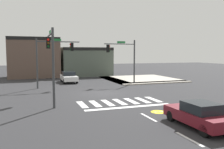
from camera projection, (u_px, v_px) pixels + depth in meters
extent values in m
plane|color=#2B2B2D|center=(103.00, 93.00, 23.86)|extent=(120.00, 120.00, 0.00)
cube|color=silver|center=(82.00, 105.00, 18.61)|extent=(0.50, 2.50, 0.01)
cube|color=silver|center=(95.00, 104.00, 18.95)|extent=(0.50, 2.50, 0.01)
cube|color=silver|center=(108.00, 103.00, 19.29)|extent=(0.50, 2.50, 0.01)
cube|color=silver|center=(120.00, 102.00, 19.63)|extent=(0.50, 2.50, 0.01)
cube|color=silver|center=(131.00, 101.00, 19.97)|extent=(0.50, 2.50, 0.01)
cube|color=silver|center=(142.00, 100.00, 20.32)|extent=(0.50, 2.50, 0.01)
cube|color=silver|center=(153.00, 99.00, 20.66)|extent=(0.50, 2.50, 0.01)
cube|color=white|center=(129.00, 107.00, 17.75)|extent=(6.80, 0.50, 0.01)
cube|color=white|center=(148.00, 117.00, 14.93)|extent=(0.16, 2.00, 0.01)
cube|color=white|center=(189.00, 139.00, 11.17)|extent=(0.16, 2.00, 0.01)
cylinder|color=yellow|center=(159.00, 112.00, 16.29)|extent=(1.06, 1.06, 0.01)
cylinder|color=white|center=(155.00, 112.00, 16.21)|extent=(0.17, 0.17, 0.00)
cylinder|color=white|center=(162.00, 112.00, 16.36)|extent=(0.17, 0.17, 0.00)
cube|color=white|center=(159.00, 112.00, 16.29)|extent=(0.47, 0.04, 0.00)
cube|color=#B2AA9E|center=(157.00, 83.00, 31.70)|extent=(10.00, 1.60, 0.15)
cube|color=#B2AA9E|center=(115.00, 80.00, 34.83)|extent=(1.60, 10.00, 0.15)
cube|color=#B2AA9E|center=(141.00, 79.00, 36.22)|extent=(10.00, 10.00, 0.15)
cube|color=brown|center=(34.00, 58.00, 39.24)|extent=(7.91, 5.58, 6.46)
cube|color=black|center=(34.00, 38.00, 36.54)|extent=(7.91, 0.50, 0.50)
cube|color=#4C564C|center=(85.00, 61.00, 42.78)|extent=(8.46, 6.91, 4.90)
cube|color=black|center=(89.00, 49.00, 39.52)|extent=(8.46, 0.50, 0.50)
cylinder|color=#383A3D|center=(53.00, 68.00, 17.19)|extent=(0.18, 0.18, 5.79)
cylinder|color=#383A3D|center=(50.00, 35.00, 19.13)|extent=(0.12, 4.62, 0.12)
cube|color=black|center=(48.00, 43.00, 20.92)|extent=(0.32, 0.32, 0.95)
sphere|color=red|center=(48.00, 40.00, 20.73)|extent=(0.22, 0.22, 0.22)
sphere|color=#4C330C|center=(48.00, 43.00, 20.76)|extent=(0.22, 0.22, 0.22)
sphere|color=#0C3814|center=(48.00, 46.00, 20.79)|extent=(0.22, 0.22, 0.22)
cube|color=#197233|center=(50.00, 32.00, 18.89)|extent=(0.03, 1.10, 0.24)
cylinder|color=#383A3D|center=(37.00, 64.00, 26.76)|extent=(0.18, 0.18, 5.59)
cylinder|color=#383A3D|center=(58.00, 42.00, 27.33)|extent=(4.82, 0.12, 0.12)
cube|color=black|center=(72.00, 47.00, 27.88)|extent=(0.32, 0.32, 0.95)
sphere|color=red|center=(70.00, 44.00, 27.80)|extent=(0.22, 0.22, 0.22)
sphere|color=#4C330C|center=(71.00, 47.00, 27.83)|extent=(0.22, 0.22, 0.22)
sphere|color=#0C3814|center=(71.00, 49.00, 27.85)|extent=(0.22, 0.22, 0.22)
cube|color=#197233|center=(56.00, 40.00, 27.23)|extent=(1.10, 0.03, 0.24)
cylinder|color=#383A3D|center=(134.00, 62.00, 30.94)|extent=(0.18, 0.18, 5.63)
cylinder|color=#383A3D|center=(120.00, 44.00, 30.07)|extent=(4.05, 0.12, 0.12)
cube|color=black|center=(108.00, 48.00, 29.61)|extent=(0.32, 0.32, 0.95)
sphere|color=red|center=(109.00, 46.00, 29.64)|extent=(0.22, 0.22, 0.22)
sphere|color=#4C330C|center=(109.00, 48.00, 29.67)|extent=(0.22, 0.22, 0.22)
sphere|color=#0C3814|center=(109.00, 51.00, 29.70)|extent=(0.22, 0.22, 0.22)
cube|color=#197233|center=(121.00, 42.00, 30.12)|extent=(1.10, 0.03, 0.24)
cube|color=white|center=(69.00, 78.00, 32.63)|extent=(1.85, 4.31, 0.60)
cube|color=black|center=(68.00, 73.00, 32.99)|extent=(1.63, 2.14, 0.54)
cylinder|color=black|center=(77.00, 81.00, 31.55)|extent=(0.22, 0.66, 0.66)
cylinder|color=black|center=(64.00, 81.00, 31.01)|extent=(0.22, 0.66, 0.66)
cylinder|color=black|center=(73.00, 79.00, 34.30)|extent=(0.22, 0.66, 0.66)
cylinder|color=black|center=(61.00, 79.00, 33.76)|extent=(0.22, 0.66, 0.66)
cube|color=maroon|center=(198.00, 116.00, 12.97)|extent=(1.72, 4.19, 0.59)
cube|color=black|center=(201.00, 107.00, 12.67)|extent=(1.52, 1.78, 0.53)
cylinder|color=black|center=(171.00, 116.00, 14.08)|extent=(0.22, 0.61, 0.61)
cylinder|color=black|center=(192.00, 114.00, 14.58)|extent=(0.22, 0.61, 0.61)
cylinder|color=black|center=(205.00, 131.00, 11.40)|extent=(0.22, 0.61, 0.61)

